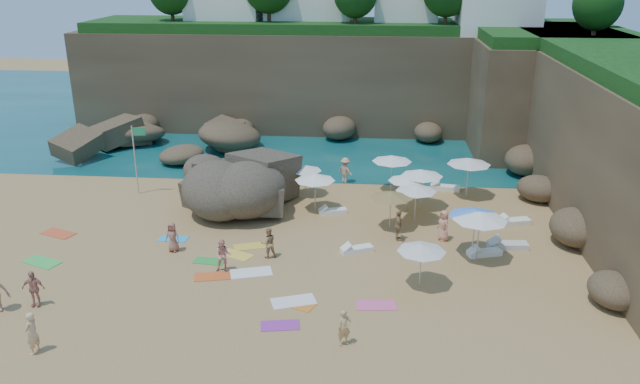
# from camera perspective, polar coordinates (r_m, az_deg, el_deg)

# --- Properties ---
(ground) EXTENTS (120.00, 120.00, 0.00)m
(ground) POSITION_cam_1_polar(r_m,az_deg,el_deg) (31.09, -4.18, -5.27)
(ground) COLOR tan
(ground) RESTS_ON ground
(seawater) EXTENTS (120.00, 120.00, 0.00)m
(seawater) POSITION_cam_1_polar(r_m,az_deg,el_deg) (59.36, 0.37, 7.35)
(seawater) COLOR #0C4751
(seawater) RESTS_ON ground
(cliff_back) EXTENTS (44.00, 8.00, 8.00)m
(cliff_back) POSITION_cam_1_polar(r_m,az_deg,el_deg) (53.54, 2.10, 10.26)
(cliff_back) COLOR brown
(cliff_back) RESTS_ON ground
(cliff_right) EXTENTS (8.00, 30.00, 8.00)m
(cliff_right) POSITION_cam_1_polar(r_m,az_deg,el_deg) (39.54, 26.15, 4.49)
(cliff_right) COLOR brown
(cliff_right) RESTS_ON ground
(cliff_corner) EXTENTS (10.00, 12.00, 8.00)m
(cliff_corner) POSITION_cam_1_polar(r_m,az_deg,el_deg) (50.09, 19.37, 8.42)
(cliff_corner) COLOR brown
(cliff_corner) RESTS_ON ground
(rock_promontory) EXTENTS (12.00, 7.00, 2.00)m
(rock_promontory) POSITION_cam_1_polar(r_m,az_deg,el_deg) (48.28, -14.18, 3.63)
(rock_promontory) COLOR brown
(rock_promontory) RESTS_ON ground
(marina_masts) EXTENTS (3.10, 0.10, 6.00)m
(marina_masts) POSITION_cam_1_polar(r_m,az_deg,el_deg) (62.29, -15.18, 10.09)
(marina_masts) COLOR white
(marina_masts) RESTS_ON ground
(rock_outcrop) EXTENTS (8.11, 6.20, 3.16)m
(rock_outcrop) POSITION_cam_1_polar(r_m,az_deg,el_deg) (37.32, -9.85, -1.02)
(rock_outcrop) COLOR brown
(rock_outcrop) RESTS_ON ground
(flag_pole) EXTENTS (0.83, 0.10, 4.28)m
(flag_pole) POSITION_cam_1_polar(r_m,az_deg,el_deg) (39.01, -16.44, 3.63)
(flag_pole) COLOR silver
(flag_pole) RESTS_ON ground
(parasol_0) EXTENTS (1.98, 1.98, 1.88)m
(parasol_0) POSITION_cam_1_polar(r_m,az_deg,el_deg) (37.51, -1.36, 2.20)
(parasol_0) COLOR silver
(parasol_0) RESTS_ON ground
(parasol_1) EXTENTS (2.42, 2.42, 2.29)m
(parasol_1) POSITION_cam_1_polar(r_m,az_deg,el_deg) (35.91, 9.30, 1.73)
(parasol_1) COLOR silver
(parasol_1) RESTS_ON ground
(parasol_2) EXTENTS (2.44, 2.44, 2.31)m
(parasol_2) POSITION_cam_1_polar(r_m,az_deg,el_deg) (38.26, 6.60, 3.07)
(parasol_2) COLOR silver
(parasol_2) RESTS_ON ground
(parasol_3) EXTENTS (2.59, 2.59, 2.45)m
(parasol_3) POSITION_cam_1_polar(r_m,az_deg,el_deg) (38.09, 13.47, 2.75)
(parasol_3) COLOR silver
(parasol_3) RESTS_ON ground
(parasol_5) EXTENTS (2.30, 2.30, 2.17)m
(parasol_5) POSITION_cam_1_polar(r_m,az_deg,el_deg) (35.05, -0.46, 1.34)
(parasol_5) COLOR silver
(parasol_5) RESTS_ON ground
(parasol_6) EXTENTS (2.19, 2.19, 2.07)m
(parasol_6) POSITION_cam_1_polar(r_m,az_deg,el_deg) (32.90, 6.50, -0.26)
(parasol_6) COLOR silver
(parasol_6) RESTS_ON ground
(parasol_7) EXTENTS (2.22, 2.22, 2.10)m
(parasol_7) POSITION_cam_1_polar(r_m,az_deg,el_deg) (33.99, 8.79, 0.35)
(parasol_7) COLOR silver
(parasol_7) RESTS_ON ground
(parasol_8) EXTENTS (2.20, 2.20, 2.08)m
(parasol_8) POSITION_cam_1_polar(r_m,az_deg,el_deg) (35.53, 8.01, 1.27)
(parasol_8) COLOR silver
(parasol_8) RESTS_ON ground
(parasol_9) EXTENTS (2.59, 2.59, 2.45)m
(parasol_9) POSITION_cam_1_polar(r_m,az_deg,el_deg) (30.06, 14.45, -2.14)
(parasol_9) COLOR silver
(parasol_9) RESTS_ON ground
(parasol_10) EXTENTS (2.55, 2.55, 2.42)m
(parasol_10) POSITION_cam_1_polar(r_m,az_deg,el_deg) (30.47, 14.04, -1.86)
(parasol_10) COLOR silver
(parasol_10) RESTS_ON ground
(parasol_11) EXTENTS (2.14, 2.14, 2.02)m
(parasol_11) POSITION_cam_1_polar(r_m,az_deg,el_deg) (27.25, 9.28, -5.06)
(parasol_11) COLOR silver
(parasol_11) RESTS_ON ground
(lounger_0) EXTENTS (1.67, 0.94, 0.25)m
(lounger_0) POSITION_cam_1_polar(r_m,az_deg,el_deg) (35.28, 1.17, -1.77)
(lounger_0) COLOR white
(lounger_0) RESTS_ON ground
(lounger_1) EXTENTS (1.89, 0.87, 0.28)m
(lounger_1) POSITION_cam_1_polar(r_m,az_deg,el_deg) (39.63, 11.39, 0.39)
(lounger_1) COLOR white
(lounger_1) RESTS_ON ground
(lounger_2) EXTENTS (2.00, 1.14, 0.29)m
(lounger_2) POSITION_cam_1_polar(r_m,az_deg,el_deg) (35.38, 17.21, -2.63)
(lounger_2) COLOR white
(lounger_2) RESTS_ON ground
(lounger_3) EXTENTS (1.69, 1.15, 0.25)m
(lounger_3) POSITION_cam_1_polar(r_m,az_deg,el_deg) (30.79, 3.39, -5.26)
(lounger_3) COLOR white
(lounger_3) RESTS_ON ground
(lounger_4) EXTENTS (2.02, 0.83, 0.31)m
(lounger_4) POSITION_cam_1_polar(r_m,az_deg,el_deg) (32.44, 16.78, -4.72)
(lounger_4) COLOR silver
(lounger_4) RESTS_ON ground
(lounger_5) EXTENTS (1.76, 1.01, 0.26)m
(lounger_5) POSITION_cam_1_polar(r_m,az_deg,el_deg) (31.41, 14.80, -5.41)
(lounger_5) COLOR white
(lounger_5) RESTS_ON ground
(towel_2) EXTENTS (1.82, 1.20, 0.03)m
(towel_2) POSITION_cam_1_polar(r_m,az_deg,el_deg) (28.91, -9.75, -7.60)
(towel_2) COLOR #DC5A22
(towel_2) RESTS_ON ground
(towel_3) EXTENTS (1.52, 0.86, 0.03)m
(towel_3) POSITION_cam_1_polar(r_m,az_deg,el_deg) (30.32, -10.08, -6.24)
(towel_3) COLOR green
(towel_3) RESTS_ON ground
(towel_4) EXTENTS (1.79, 1.39, 0.03)m
(towel_4) POSITION_cam_1_polar(r_m,az_deg,el_deg) (30.73, -7.66, -5.71)
(towel_4) COLOR yellow
(towel_4) RESTS_ON ground
(towel_5) EXTENTS (2.05, 1.49, 0.03)m
(towel_5) POSITION_cam_1_polar(r_m,az_deg,el_deg) (26.59, -2.44, -9.96)
(towel_5) COLOR white
(towel_5) RESTS_ON ground
(towel_6) EXTENTS (1.64, 1.01, 0.03)m
(towel_6) POSITION_cam_1_polar(r_m,az_deg,el_deg) (25.06, -3.67, -12.07)
(towel_6) COLOR purple
(towel_6) RESTS_ON ground
(towel_7) EXTENTS (1.97, 1.46, 0.03)m
(towel_7) POSITION_cam_1_polar(r_m,az_deg,el_deg) (35.50, -22.81, -3.51)
(towel_7) COLOR #DD4F27
(towel_7) RESTS_ON ground
(towel_8) EXTENTS (1.51, 0.79, 0.03)m
(towel_8) POSITION_cam_1_polar(r_m,az_deg,el_deg) (33.01, -13.27, -4.19)
(towel_8) COLOR #2AA8E1
(towel_8) RESTS_ON ground
(towel_9) EXTENTS (1.72, 0.97, 0.03)m
(towel_9) POSITION_cam_1_polar(r_m,az_deg,el_deg) (26.41, 5.17, -10.27)
(towel_9) COLOR #E75A92
(towel_9) RESTS_ON ground
(towel_10) EXTENTS (1.75, 1.32, 0.03)m
(towel_10) POSITION_cam_1_polar(r_m,az_deg,el_deg) (26.42, -2.19, -10.17)
(towel_10) COLOR orange
(towel_10) RESTS_ON ground
(towel_11) EXTENTS (1.99, 1.49, 0.03)m
(towel_11) POSITION_cam_1_polar(r_m,az_deg,el_deg) (32.56, -24.07, -5.87)
(towel_11) COLOR green
(towel_11) RESTS_ON ground
(towel_12) EXTENTS (1.72, 1.23, 0.03)m
(towel_12) POSITION_cam_1_polar(r_m,az_deg,el_deg) (31.52, -6.47, -4.96)
(towel_12) COLOR yellow
(towel_12) RESTS_ON ground
(towel_13) EXTENTS (2.08, 1.45, 0.03)m
(towel_13) POSITION_cam_1_polar(r_m,az_deg,el_deg) (28.99, -6.31, -7.33)
(towel_13) COLOR white
(towel_13) RESTS_ON ground
(person_stand_1) EXTENTS (0.90, 0.81, 1.53)m
(person_stand_1) POSITION_cam_1_polar(r_m,az_deg,el_deg) (30.03, -4.74, -4.65)
(person_stand_1) COLOR #AA7F55
(person_stand_1) RESTS_ON ground
(person_stand_2) EXTENTS (1.12, 1.01, 1.67)m
(person_stand_2) POSITION_cam_1_polar(r_m,az_deg,el_deg) (39.94, 2.33, 2.00)
(person_stand_2) COLOR tan
(person_stand_2) RESTS_ON ground
(person_stand_3) EXTENTS (0.47, 0.98, 1.62)m
(person_stand_3) POSITION_cam_1_polar(r_m,az_deg,el_deg) (31.95, 7.16, -3.06)
(person_stand_3) COLOR #9F7A4F
(person_stand_3) RESTS_ON ground
(person_stand_4) EXTENTS (0.75, 0.90, 1.62)m
(person_stand_4) POSITION_cam_1_polar(r_m,az_deg,el_deg) (32.34, 11.24, -3.01)
(person_stand_4) COLOR tan
(person_stand_4) RESTS_ON ground
(person_stand_5) EXTENTS (1.37, 0.54, 1.44)m
(person_stand_5) POSITION_cam_1_polar(r_m,az_deg,el_deg) (41.37, -7.59, 2.33)
(person_stand_5) COLOR tan
(person_stand_5) RESTS_ON ground
(person_stand_6) EXTENTS (0.49, 0.66, 1.67)m
(person_stand_6) POSITION_cam_1_polar(r_m,az_deg,el_deg) (25.31, -24.86, -11.62)
(person_stand_6) COLOR #E4B581
(person_stand_6) RESTS_ON ground
(person_lie_1) EXTENTS (1.04, 1.63, 0.38)m
(person_lie_1) POSITION_cam_1_polar(r_m,az_deg,el_deg) (28.73, -24.55, -9.11)
(person_lie_1) COLOR tan
(person_lie_1) RESTS_ON ground
(person_lie_2) EXTENTS (0.96, 1.58, 0.39)m
(person_lie_2) POSITION_cam_1_polar(r_m,az_deg,el_deg) (31.60, -13.25, -4.96)
(person_lie_2) COLOR #A06250
(person_lie_2) RESTS_ON ground
(person_lie_4) EXTENTS (1.06, 1.49, 0.34)m
(person_lie_4) POSITION_cam_1_polar(r_m,az_deg,el_deg) (23.86, 2.20, -13.44)
(person_lie_4) COLOR tan
(person_lie_4) RESTS_ON ground
(person_lie_5) EXTENTS (0.95, 1.63, 0.58)m
(person_lie_5) POSITION_cam_1_polar(r_m,az_deg,el_deg) (29.16, -8.80, -6.67)
(person_lie_5) COLOR #EA9785
(person_lie_5) RESTS_ON ground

